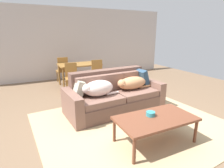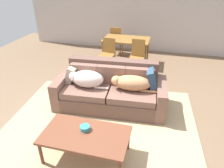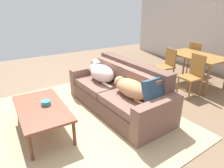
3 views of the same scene
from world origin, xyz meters
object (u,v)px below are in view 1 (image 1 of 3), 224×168
Objects in this scene: couch at (114,96)px; dining_table at (80,66)px; dog_on_right_cushion at (132,83)px; bowl_on_coffee_table at (151,114)px; coffee_table at (156,120)px; throw_pillow_by_left_arm at (78,89)px; throw_pillow_by_right_arm at (141,78)px; dining_chair_near_left at (72,76)px; dog_on_left_cushion at (98,88)px; dining_chair_far_left at (63,69)px; dining_chair_near_right at (98,73)px.

dining_table is at bearing 88.94° from couch.
dog_on_right_cushion reaches higher than bowl_on_coffee_table.
coffee_table is (0.01, -1.50, 0.06)m from couch.
throw_pillow_by_right_arm reaches higher than throw_pillow_by_left_arm.
dog_on_right_cushion is at bearing -56.31° from dining_chair_near_left.
coffee_table is 3.32m from dining_chair_near_left.
dining_table is (-0.11, 3.76, 0.20)m from bowl_on_coffee_table.
dog_on_left_cushion is 0.90m from dog_on_right_cushion.
coffee_table is at bearing -74.64° from dining_chair_near_left.
dining_chair_far_left is (-0.59, 2.95, 0.16)m from couch.
dog_on_left_cushion is 0.64× the size of coffee_table.
throw_pillow_by_right_arm reaches higher than dining_table.
throw_pillow_by_left_arm is (-1.28, 0.06, 0.01)m from dog_on_right_cushion.
dog_on_left_cushion is at bearing -178.48° from dog_on_right_cushion.
dining_chair_near_right reaches higher than throw_pillow_by_right_arm.
throw_pillow_by_right_arm is 0.46× the size of dining_chair_near_right.
dining_chair_near_right is at bearing 2.82° from dining_chair_near_left.
couch is 1.80× the size of coffee_table.
couch is 0.89m from throw_pillow_by_left_arm.
coffee_table is at bearing -74.76° from dog_on_left_cushion.
throw_pillow_by_right_arm is 1.83m from coffee_table.
dining_chair_far_left is (-0.60, 4.45, 0.10)m from coffee_table.
dining_chair_far_left is at bearing 116.77° from throw_pillow_by_right_arm.
dog_on_right_cushion is at bearing 73.53° from coffee_table.
dining_chair_near_right is at bearing -54.98° from dining_table.
dining_chair_far_left is at bearing 104.38° from dog_on_right_cushion.
dining_chair_near_right reaches higher than dog_on_left_cushion.
throw_pillow_by_right_arm is 2.17m from dining_chair_near_left.
couch is 2.48× the size of dining_chair_far_left.
bowl_on_coffee_table is (-0.46, -1.34, -0.13)m from dog_on_right_cushion.
dog_on_left_cushion is at bearing 91.66° from dining_chair_far_left.
dining_chair_near_right reaches higher than dining_chair_near_left.
dining_chair_far_left is (-0.13, 3.12, -0.13)m from dog_on_left_cushion.
throw_pillow_by_left_arm is 0.39× the size of dining_chair_near_right.
throw_pillow_by_right_arm is at bearing -66.43° from dining_table.
couch is at bearing 15.26° from dog_on_left_cushion.
couch reaches higher than dining_chair_near_left.
dining_chair_far_left reaches higher than dining_chair_near_right.
coffee_table is (-0.83, -1.62, -0.25)m from throw_pillow_by_right_arm.
dog_on_left_cushion is at bearing -81.82° from dining_chair_near_left.
dining_table is 0.77m from dining_chair_near_right.
coffee_table is (0.48, -1.34, -0.23)m from dog_on_left_cushion.
dog_on_left_cushion is (-0.47, -0.17, 0.29)m from couch.
couch is at bearing -86.69° from dining_table.
dining_chair_near_left reaches higher than dining_table.
throw_pillow_by_left_arm is 2.45× the size of bowl_on_coffee_table.
dining_chair_near_left is (-0.98, 1.85, -0.13)m from dog_on_right_cushion.
bowl_on_coffee_table is at bearing -113.30° from dog_on_right_cushion.
coffee_table is at bearing -93.68° from dining_chair_near_right.
dining_chair_near_right is at bearing 90.05° from dog_on_right_cushion.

